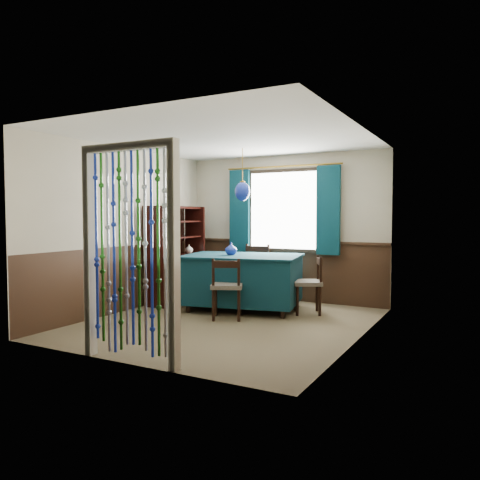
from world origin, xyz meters
The scene contains 22 objects.
floor centered at (0.00, 0.00, 0.00)m, with size 4.00×4.00×0.00m, color brown.
ceiling centered at (0.00, 0.00, 2.50)m, with size 4.00×4.00×0.00m, color silver.
wall_back centered at (0.00, 2.00, 1.25)m, with size 3.60×3.60×0.00m, color #BAB098.
wall_front centered at (0.00, -2.00, 1.25)m, with size 3.60×3.60×0.00m, color #BAB098.
wall_left centered at (-1.80, 0.00, 1.25)m, with size 4.00×4.00×0.00m, color #BAB098.
wall_right centered at (1.80, 0.00, 1.25)m, with size 4.00×4.00×0.00m, color #BAB098.
wainscot_back centered at (0.00, 1.99, 0.50)m, with size 3.60×3.60×0.00m, color #362114.
wainscot_front centered at (0.00, -1.99, 0.50)m, with size 3.60×3.60×0.00m, color #362114.
wainscot_left centered at (-1.79, 0.00, 0.50)m, with size 4.00×4.00×0.00m, color #362114.
wainscot_right centered at (1.79, 0.00, 0.50)m, with size 4.00×4.00×0.00m, color #362114.
window centered at (0.00, 1.95, 1.55)m, with size 1.32×0.12×1.42m, color black.
doorway centered at (0.00, -1.94, 1.05)m, with size 1.16×0.12×2.18m, color silver, non-canonical shape.
dining_table centered at (-0.24, 0.91, 0.49)m, with size 1.98×1.56×0.85m.
chair_near centered at (-0.11, 0.19, 0.47)m, with size 0.57×0.56×0.87m.
chair_far centered at (-0.41, 1.66, 0.51)m, with size 0.53×0.51×0.97m.
chair_left centered at (-1.26, 0.72, 0.44)m, with size 0.48×0.50×0.83m.
chair_right centered at (0.79, 1.11, 0.46)m, with size 0.55×0.56×0.86m.
sideboard centered at (-1.57, 0.97, 0.57)m, with size 0.55×1.27×1.62m.
pendant_lamp centered at (-0.24, 0.91, 1.84)m, with size 0.23×0.23×0.81m.
vase_table centered at (-0.41, 0.84, 0.94)m, with size 0.17×0.17×0.18m, color navy.
bowl_shelf centered at (-1.51, 0.79, 1.13)m, with size 0.21×0.21×0.05m, color beige.
vase_sideboard centered at (-1.51, 1.30, 0.89)m, with size 0.16×0.16×0.16m, color beige.
Camera 1 is at (3.14, -5.48, 1.47)m, focal length 35.00 mm.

